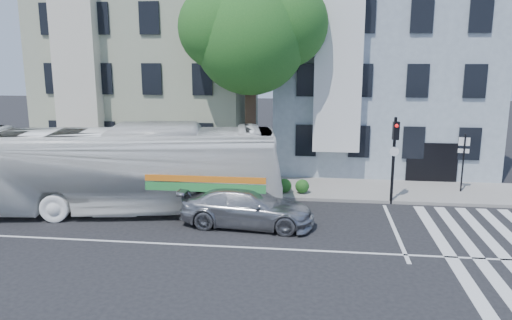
# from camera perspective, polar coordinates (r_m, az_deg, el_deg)

# --- Properties ---
(ground) EXTENTS (120.00, 120.00, 0.00)m
(ground) POSITION_cam_1_polar(r_m,az_deg,el_deg) (18.16, -4.24, -9.81)
(ground) COLOR black
(ground) RESTS_ON ground
(sidewalk_far) EXTENTS (80.00, 4.00, 0.15)m
(sidewalk_far) POSITION_cam_1_polar(r_m,az_deg,el_deg) (25.64, -0.76, -3.04)
(sidewalk_far) COLOR gray
(sidewalk_far) RESTS_ON ground
(building_left) EXTENTS (12.00, 10.00, 11.00)m
(building_left) POSITION_cam_1_polar(r_m,az_deg,el_deg) (33.20, -11.33, 9.68)
(building_left) COLOR #A2A68B
(building_left) RESTS_ON ground
(building_right) EXTENTS (12.00, 10.00, 11.00)m
(building_right) POSITION_cam_1_polar(r_m,az_deg,el_deg) (31.75, 13.79, 9.47)
(building_right) COLOR #8693A0
(building_right) RESTS_ON ground
(street_tree) EXTENTS (7.30, 5.90, 11.10)m
(street_tree) POSITION_cam_1_polar(r_m,az_deg,el_deg) (25.49, -0.45, 14.49)
(street_tree) COLOR #2D2116
(street_tree) RESTS_ON ground
(bus) EXTENTS (5.34, 13.87, 3.77)m
(bus) POSITION_cam_1_polar(r_m,az_deg,el_deg) (22.27, -14.77, -0.98)
(bus) COLOR white
(bus) RESTS_ON ground
(sedan) EXTENTS (2.58, 5.49, 1.55)m
(sedan) POSITION_cam_1_polar(r_m,az_deg,el_deg) (19.97, -1.00, -5.36)
(sedan) COLOR #A2A4A9
(sedan) RESTS_ON ground
(hedge) EXTENTS (8.51, 2.36, 0.70)m
(hedge) POSITION_cam_1_polar(r_m,az_deg,el_deg) (24.63, -4.64, -2.68)
(hedge) COLOR #1B531A
(hedge) RESTS_ON sidewalk_far
(traffic_signal) EXTENTS (0.42, 0.52, 4.00)m
(traffic_signal) POSITION_cam_1_polar(r_m,az_deg,el_deg) (23.10, 15.53, 1.22)
(traffic_signal) COLOR black
(traffic_signal) RESTS_ON ground
(far_sign_pole) EXTENTS (0.51, 0.20, 2.86)m
(far_sign_pole) POSITION_cam_1_polar(r_m,az_deg,el_deg) (26.09, 22.62, 0.47)
(far_sign_pole) COLOR black
(far_sign_pole) RESTS_ON sidewalk_far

